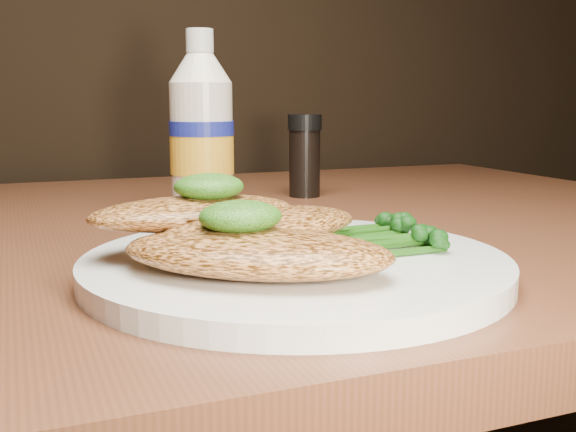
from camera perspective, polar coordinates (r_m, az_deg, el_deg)
name	(u,v)px	position (r m, az deg, el deg)	size (l,w,h in m)	color
plate	(295,266)	(0.48, 0.62, -4.16)	(0.29, 0.29, 0.02)	white
chicken_front	(257,252)	(0.42, -2.62, -3.03)	(0.17, 0.09, 0.03)	#CB7D40
chicken_mid	(264,226)	(0.47, -2.03, -0.83)	(0.15, 0.08, 0.02)	#CB7D40
chicken_back	(194,213)	(0.48, -7.81, 0.28)	(0.15, 0.07, 0.02)	#CB7D40
pesto_front	(240,216)	(0.43, -3.97, -0.04)	(0.05, 0.05, 0.02)	#163908
pesto_back	(209,187)	(0.48, -6.57, 2.43)	(0.05, 0.05, 0.02)	#163908
broccolini_bundle	(350,234)	(0.50, 5.15, -1.50)	(0.14, 0.11, 0.02)	#1F5011
mayo_bottle	(201,122)	(0.74, -7.18, 7.70)	(0.07, 0.07, 0.19)	#F1E4CD
pepper_grinder	(305,156)	(0.85, 1.39, 5.01)	(0.04, 0.04, 0.10)	black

